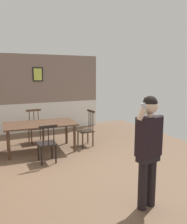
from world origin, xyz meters
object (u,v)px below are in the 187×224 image
at_px(dining_table, 40,126).
at_px(chair_at_table_head, 47,143).
at_px(person_figure, 149,145).
at_px(chair_near_window, 36,127).
at_px(chair_opposite_corner, 87,129).

bearing_deg(dining_table, chair_at_table_head, -93.84).
bearing_deg(person_figure, chair_at_table_head, -77.85).
xyz_separation_m(chair_near_window, chair_at_table_head, (-0.12, -1.79, -0.02)).
relative_size(dining_table, chair_opposite_corner, 1.86).
height_order(dining_table, chair_near_window, chair_near_window).
bearing_deg(dining_table, person_figure, -75.94).
bearing_deg(chair_opposite_corner, dining_table, 84.08).
xyz_separation_m(dining_table, person_figure, (0.85, -3.39, 0.33)).
distance_m(dining_table, chair_opposite_corner, 1.33).
height_order(chair_near_window, person_figure, person_figure).
distance_m(chair_near_window, chair_at_table_head, 1.79).
xyz_separation_m(dining_table, chair_opposite_corner, (1.31, -0.09, -0.21)).
bearing_deg(chair_opposite_corner, person_figure, 169.95).
xyz_separation_m(dining_table, chair_at_table_head, (-0.06, -0.89, -0.22)).
relative_size(chair_opposite_corner, person_figure, 0.59).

